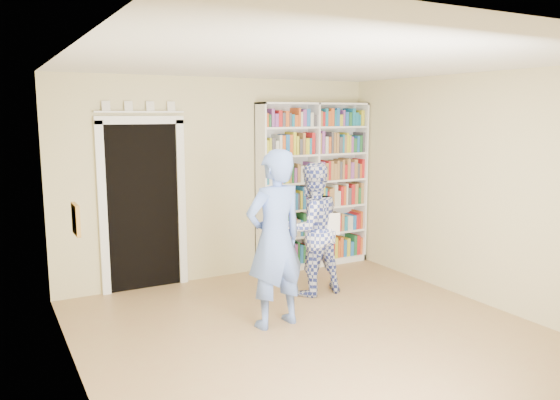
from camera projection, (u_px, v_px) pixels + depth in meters
name	position (u px, v px, depth m)	size (l,w,h in m)	color
floor	(323.00, 340.00, 5.44)	(5.00, 5.00, 0.00)	#A67850
ceiling	(326.00, 62.00, 5.01)	(5.00, 5.00, 0.00)	white
wall_back	(223.00, 179.00, 7.39)	(4.50, 4.50, 0.00)	beige
wall_left	(78.00, 231.00, 4.15)	(5.00, 5.00, 0.00)	beige
wall_right	(487.00, 190.00, 6.30)	(5.00, 5.00, 0.00)	beige
bookshelf	(313.00, 185.00, 7.92)	(1.73, 0.32, 2.38)	white
doorway	(143.00, 198.00, 6.87)	(1.10, 0.08, 2.43)	black
wall_art	(76.00, 219.00, 4.33)	(0.03, 0.25, 0.25)	brown
man_blue	(275.00, 239.00, 5.67)	(0.68, 0.45, 1.88)	#6183D9
man_plaid	(311.00, 229.00, 6.72)	(0.80, 0.62, 1.64)	#303D93
paper_sheet	(333.00, 224.00, 6.58)	(0.19, 0.01, 0.27)	white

